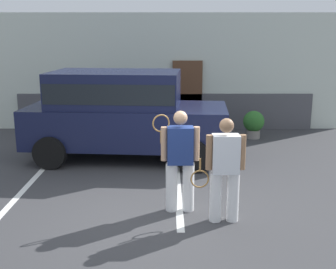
% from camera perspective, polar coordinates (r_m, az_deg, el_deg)
% --- Properties ---
extents(ground_plane, '(40.00, 40.00, 0.00)m').
position_cam_1_polar(ground_plane, '(7.09, -0.69, -10.58)').
color(ground_plane, '#38383A').
extents(parking_stripe_0, '(0.12, 4.40, 0.01)m').
position_cam_1_polar(parking_stripe_0, '(8.91, -17.90, -6.11)').
color(parking_stripe_0, silver).
rests_on(parking_stripe_0, ground_plane).
extents(parking_stripe_1, '(0.12, 4.40, 0.01)m').
position_cam_1_polar(parking_stripe_1, '(8.48, 1.40, -6.42)').
color(parking_stripe_1, silver).
rests_on(parking_stripe_1, ground_plane).
extents(house_frontage, '(10.72, 0.40, 3.49)m').
position_cam_1_polar(house_frontage, '(13.04, -0.30, 7.99)').
color(house_frontage, silver).
rests_on(house_frontage, ground_plane).
extents(parked_suv, '(4.73, 2.45, 2.05)m').
position_cam_1_polar(parked_suv, '(9.90, -6.07, 3.26)').
color(parked_suv, '#141938').
rests_on(parked_suv, ground_plane).
extents(tennis_player_man, '(0.77, 0.27, 1.69)m').
position_cam_1_polar(tennis_player_man, '(6.90, 1.71, -3.39)').
color(tennis_player_man, white).
rests_on(tennis_player_man, ground_plane).
extents(tennis_player_woman, '(0.88, 0.27, 1.65)m').
position_cam_1_polar(tennis_player_woman, '(6.58, 7.77, -4.67)').
color(tennis_player_woman, white).
rests_on(tennis_player_woman, ground_plane).
extents(potted_plant_by_porch, '(0.59, 0.59, 0.78)m').
position_cam_1_polar(potted_plant_by_porch, '(12.13, 11.58, 1.51)').
color(potted_plant_by_porch, gray).
rests_on(potted_plant_by_porch, ground_plane).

